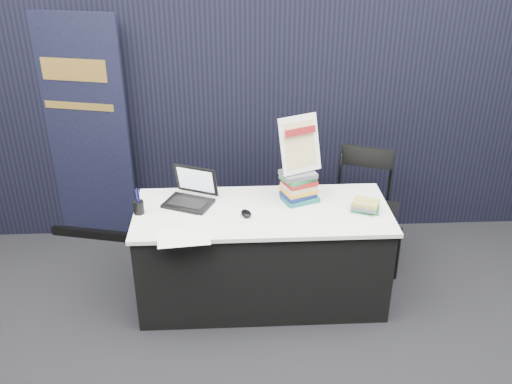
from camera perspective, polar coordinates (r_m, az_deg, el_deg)
The scene contains 14 objects.
floor at distance 4.00m, azimuth 1.09°, elevation -15.13°, with size 8.00×8.00×0.00m, color black.
drape_partition at distance 4.79m, azimuth -0.11°, elevation 9.05°, with size 6.00×0.08×2.40m, color black.
display_table at distance 4.20m, azimuth 0.62°, elevation -6.27°, with size 1.80×0.75×0.75m.
laptop at distance 4.12m, azimuth -6.80°, elevation -0.26°, with size 0.39×0.38×0.25m.
mouse at distance 3.93m, azimuth -1.00°, elevation -2.16°, with size 0.07×0.11×0.03m, color black.
brochure_left at distance 3.84m, azimuth -9.22°, elevation -3.60°, with size 0.27×0.19×0.00m, color white.
brochure_mid at distance 3.73m, azimuth -7.25°, elevation -4.48°, with size 0.34×0.24×0.00m, color white.
brochure_right at distance 3.88m, azimuth -5.77°, elevation -3.04°, with size 0.27×0.19×0.00m, color white.
pen_cup at distance 4.03m, azimuth -11.65°, elevation -1.50°, with size 0.07×0.07×0.09m, color black.
book_stack_tall at distance 4.11m, azimuth 4.31°, elevation 0.58°, with size 0.28×0.25×0.22m.
book_stack_short at distance 4.06m, azimuth 10.89°, elevation -1.35°, with size 0.22×0.19×0.08m.
info_sign at distance 4.01m, azimuth 4.41°, elevation 4.71°, with size 0.32×0.23×0.41m.
pullup_banner at distance 4.95m, azimuth -16.69°, elevation 4.38°, with size 0.83×0.29×1.96m.
stacking_chair at distance 4.60m, azimuth 11.14°, elevation -1.32°, with size 0.56×0.57×0.96m.
Camera 1 is at (-0.23, -2.95, 2.70)m, focal length 40.00 mm.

